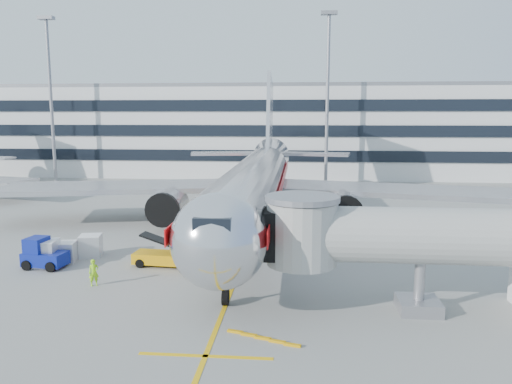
# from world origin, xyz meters

# --- Properties ---
(ground) EXTENTS (180.00, 180.00, 0.00)m
(ground) POSITION_xyz_m (0.00, 0.00, 0.00)
(ground) COLOR gray
(ground) RESTS_ON ground
(lead_in_line) EXTENTS (0.25, 70.00, 0.01)m
(lead_in_line) POSITION_xyz_m (0.00, 10.00, 0.01)
(lead_in_line) COLOR #E7AE0C
(lead_in_line) RESTS_ON ground
(stop_bar) EXTENTS (6.00, 0.25, 0.01)m
(stop_bar) POSITION_xyz_m (0.00, -14.00, 0.01)
(stop_bar) COLOR #E7AE0C
(stop_bar) RESTS_ON ground
(main_jet) EXTENTS (50.95, 48.70, 16.06)m
(main_jet) POSITION_xyz_m (0.00, 11.72, 4.23)
(main_jet) COLOR silver
(main_jet) RESTS_ON ground
(jet_bridge) EXTENTS (17.80, 4.50, 7.00)m
(jet_bridge) POSITION_xyz_m (12.18, -8.00, 3.87)
(jet_bridge) COLOR silver
(jet_bridge) RESTS_ON ground
(terminal) EXTENTS (150.00, 24.25, 15.60)m
(terminal) POSITION_xyz_m (0.00, 57.95, 7.80)
(terminal) COLOR silver
(terminal) RESTS_ON ground
(light_mast_west) EXTENTS (2.40, 1.20, 25.45)m
(light_mast_west) POSITION_xyz_m (-35.00, 42.00, 14.88)
(light_mast_west) COLOR gray
(light_mast_west) RESTS_ON ground
(light_mast_centre) EXTENTS (2.40, 1.20, 25.45)m
(light_mast_centre) POSITION_xyz_m (8.00, 42.00, 14.88)
(light_mast_centre) COLOR gray
(light_mast_centre) RESTS_ON ground
(belt_loader) EXTENTS (4.90, 2.09, 2.31)m
(belt_loader) POSITION_xyz_m (-5.20, -1.10, 0.66)
(belt_loader) COLOR #D59508
(belt_loader) RESTS_ON ground
(baggage_tug) EXTENTS (3.01, 2.11, 2.13)m
(baggage_tug) POSITION_xyz_m (-13.66, -2.26, 0.93)
(baggage_tug) COLOR navy
(baggage_tug) RESTS_ON ground
(cargo_container_left) EXTENTS (1.59, 1.59, 1.47)m
(cargo_container_left) POSITION_xyz_m (-12.71, -0.80, 0.74)
(cargo_container_left) COLOR silver
(cargo_container_left) RESTS_ON ground
(cargo_container_right) EXTENTS (1.81, 1.81, 1.63)m
(cargo_container_right) POSITION_xyz_m (-11.51, 0.76, 0.82)
(cargo_container_right) COLOR silver
(cargo_container_right) RESTS_ON ground
(cargo_container_front) EXTENTS (1.92, 1.92, 1.84)m
(cargo_container_front) POSITION_xyz_m (-13.71, -1.89, 0.92)
(cargo_container_front) COLOR silver
(cargo_container_front) RESTS_ON ground
(ramp_worker) EXTENTS (0.73, 0.66, 1.68)m
(ramp_worker) POSITION_xyz_m (-8.61, -5.54, 0.84)
(ramp_worker) COLOR #96EA18
(ramp_worker) RESTS_ON ground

